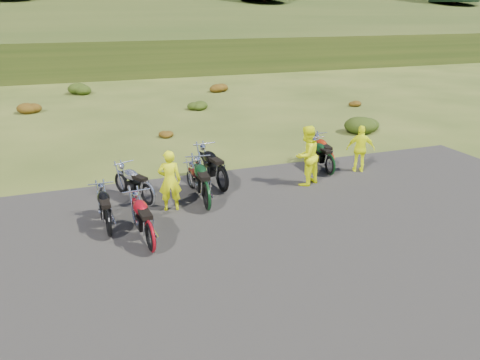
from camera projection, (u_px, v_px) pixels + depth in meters
name	position (u px, v px, depth m)	size (l,w,h in m)	color
ground	(250.00, 220.00, 12.43)	(300.00, 300.00, 0.00)	#3B4A18
gravel_pad	(281.00, 255.00, 10.67)	(20.00, 12.00, 0.04)	black
hill_slope	(100.00, 55.00, 56.48)	(300.00, 46.00, 3.00)	#2D3F15
hill_plateau	(79.00, 33.00, 109.34)	(300.00, 90.00, 9.17)	#2D3F15
shrub_2	(29.00, 106.00, 24.91)	(1.30, 1.30, 0.77)	#6A2E0D
shrub_3	(81.00, 87.00, 30.49)	(1.56, 1.56, 0.92)	#25370D
shrub_4	(164.00, 132.00, 20.32)	(0.77, 0.77, 0.45)	#6A2E0D
shrub_5	(197.00, 104.00, 25.91)	(1.03, 1.03, 0.61)	#25370D
shrub_6	(218.00, 86.00, 31.49)	(1.30, 1.30, 0.77)	#6A2E0D
shrub_7	(363.00, 122.00, 21.21)	(1.56, 1.56, 0.92)	#25370D
shrub_8	(353.00, 102.00, 26.90)	(0.77, 0.77, 0.45)	#6A2E0D
motorcycle_0	(110.00, 237.00, 11.50)	(1.99, 0.66, 1.04)	black
motorcycle_1	(152.00, 252.00, 10.79)	(2.13, 0.71, 1.12)	maroon
motorcycle_2	(207.00, 211.00, 13.00)	(2.33, 0.78, 1.22)	black
motorcycle_3	(149.00, 207.00, 13.29)	(2.03, 0.68, 1.06)	silver
motorcycle_4	(206.00, 203.00, 13.53)	(1.85, 0.62, 0.97)	#50110D
motorcycle_5	(222.00, 192.00, 14.33)	(2.35, 0.78, 1.23)	black
motorcycle_6	(329.00, 173.00, 16.03)	(2.11, 0.70, 1.10)	#9B250B
motorcycle_7	(329.00, 176.00, 15.76)	(2.00, 0.67, 1.05)	black
person_middle	(170.00, 182.00, 12.74)	(0.63, 0.41, 1.71)	#DFE90C
person_right_a	(306.00, 157.00, 14.59)	(0.92, 0.72, 1.90)	#DFE90C
person_right_b	(360.00, 150.00, 15.83)	(0.94, 0.39, 1.60)	#DFE90C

